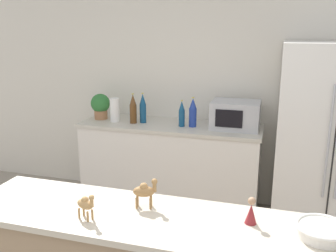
{
  "coord_description": "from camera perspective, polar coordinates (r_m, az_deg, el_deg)",
  "views": [
    {
      "loc": [
        0.62,
        -1.31,
        1.94
      ],
      "look_at": [
        -0.18,
        1.37,
        1.2
      ],
      "focal_mm": 40.0,
      "sensor_mm": 36.0,
      "label": 1
    }
  ],
  "objects": [
    {
      "name": "wall_back",
      "position": [
        4.14,
        7.78,
        5.52
      ],
      "size": [
        8.0,
        0.06,
        2.55
      ],
      "color": "silver",
      "rests_on": "ground_plane"
    },
    {
      "name": "back_counter",
      "position": [
        4.13,
        0.37,
        -5.97
      ],
      "size": [
        1.93,
        0.63,
        0.94
      ],
      "color": "silver",
      "rests_on": "ground_plane"
    },
    {
      "name": "refrigerator",
      "position": [
        3.81,
        23.28,
        -2.12
      ],
      "size": [
        0.94,
        0.73,
        1.81
      ],
      "color": "silver",
      "rests_on": "ground_plane"
    },
    {
      "name": "potted_plant",
      "position": [
        4.24,
        -10.25,
        3.12
      ],
      "size": [
        0.21,
        0.21,
        0.28
      ],
      "color": "#9E6B47",
      "rests_on": "back_counter"
    },
    {
      "name": "paper_towel_roll",
      "position": [
        4.11,
        -8.11,
        2.46
      ],
      "size": [
        0.1,
        0.1,
        0.26
      ],
      "color": "white",
      "rests_on": "back_counter"
    },
    {
      "name": "microwave",
      "position": [
        3.84,
        10.25,
        1.68
      ],
      "size": [
        0.48,
        0.37,
        0.28
      ],
      "color": "#B2B5BA",
      "rests_on": "back_counter"
    },
    {
      "name": "back_bottle_0",
      "position": [
        3.86,
        2.11,
        1.84
      ],
      "size": [
        0.06,
        0.06,
        0.28
      ],
      "color": "navy",
      "rests_on": "back_counter"
    },
    {
      "name": "back_bottle_1",
      "position": [
        4.02,
        -3.85,
        2.68
      ],
      "size": [
        0.07,
        0.07,
        0.32
      ],
      "color": "navy",
      "rests_on": "back_counter"
    },
    {
      "name": "back_bottle_2",
      "position": [
        4.0,
        -5.34,
        2.59
      ],
      "size": [
        0.07,
        0.07,
        0.32
      ],
      "color": "brown",
      "rests_on": "back_counter"
    },
    {
      "name": "back_bottle_3",
      "position": [
        3.85,
        3.8,
        2.04
      ],
      "size": [
        0.08,
        0.08,
        0.31
      ],
      "color": "navy",
      "rests_on": "back_counter"
    },
    {
      "name": "fruit_bowl",
      "position": [
        1.93,
        22.41,
        -14.46
      ],
      "size": [
        0.25,
        0.25,
        0.06
      ],
      "color": "white",
      "rests_on": "bar_counter"
    },
    {
      "name": "camel_figurine",
      "position": [
        2.03,
        -3.55,
        -9.81
      ],
      "size": [
        0.14,
        0.09,
        0.17
      ],
      "color": "olive",
      "rests_on": "bar_counter"
    },
    {
      "name": "camel_figurine_second",
      "position": [
        1.96,
        -12.43,
        -11.5
      ],
      "size": [
        0.12,
        0.08,
        0.14
      ],
      "color": "#A87F4C",
      "rests_on": "bar_counter"
    },
    {
      "name": "wise_man_figurine_crimson",
      "position": [
        1.93,
        12.54,
        -12.7
      ],
      "size": [
        0.06,
        0.06,
        0.14
      ],
      "color": "maroon",
      "rests_on": "bar_counter"
    }
  ]
}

